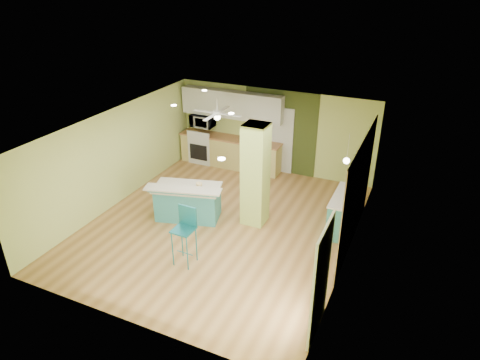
% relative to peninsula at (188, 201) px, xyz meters
% --- Properties ---
extents(floor, '(6.00, 7.00, 0.01)m').
position_rel_peninsula_xyz_m(floor, '(0.92, 0.02, -0.45)').
color(floor, '#9B6836').
rests_on(floor, ground).
extents(ceiling, '(6.00, 7.00, 0.01)m').
position_rel_peninsula_xyz_m(ceiling, '(0.92, 0.02, 2.06)').
color(ceiling, white).
rests_on(ceiling, wall_back).
extents(wall_back, '(6.00, 0.01, 2.50)m').
position_rel_peninsula_xyz_m(wall_back, '(0.92, 3.52, 0.80)').
color(wall_back, '#C6D672').
rests_on(wall_back, floor).
extents(wall_front, '(6.00, 0.01, 2.50)m').
position_rel_peninsula_xyz_m(wall_front, '(0.92, -3.49, 0.80)').
color(wall_front, '#C6D672').
rests_on(wall_front, floor).
extents(wall_left, '(0.01, 7.00, 2.50)m').
position_rel_peninsula_xyz_m(wall_left, '(-2.09, 0.02, 0.80)').
color(wall_left, '#C6D672').
rests_on(wall_left, floor).
extents(wall_right, '(0.01, 7.00, 2.50)m').
position_rel_peninsula_xyz_m(wall_right, '(3.92, 0.02, 0.80)').
color(wall_right, '#C6D672').
rests_on(wall_right, floor).
extents(wood_panel, '(0.02, 3.40, 2.50)m').
position_rel_peninsula_xyz_m(wood_panel, '(3.90, 0.62, 0.80)').
color(wood_panel, '#85694C').
rests_on(wood_panel, floor).
extents(olive_accent, '(2.20, 0.02, 2.50)m').
position_rel_peninsula_xyz_m(olive_accent, '(1.12, 3.51, 0.80)').
color(olive_accent, '#3C481D').
rests_on(olive_accent, floor).
extents(interior_door, '(0.82, 0.05, 2.00)m').
position_rel_peninsula_xyz_m(interior_door, '(1.12, 3.48, 0.55)').
color(interior_door, silver).
rests_on(interior_door, floor).
extents(french_door, '(0.04, 1.08, 2.10)m').
position_rel_peninsula_xyz_m(french_door, '(3.89, -2.28, 0.60)').
color(french_door, white).
rests_on(french_door, floor).
extents(column, '(0.55, 0.55, 2.50)m').
position_rel_peninsula_xyz_m(column, '(1.57, 0.52, 0.80)').
color(column, '#B2CC5E').
rests_on(column, floor).
extents(kitchen_run, '(3.25, 0.63, 0.94)m').
position_rel_peninsula_xyz_m(kitchen_run, '(-0.38, 3.22, 0.02)').
color(kitchen_run, '#CCBB6B').
rests_on(kitchen_run, floor).
extents(stove, '(0.76, 0.66, 1.08)m').
position_rel_peninsula_xyz_m(stove, '(-1.33, 3.21, 0.01)').
color(stove, silver).
rests_on(stove, floor).
extents(upper_cabinets, '(3.20, 0.34, 0.80)m').
position_rel_peninsula_xyz_m(upper_cabinets, '(-0.38, 3.34, 1.50)').
color(upper_cabinets, silver).
rests_on(upper_cabinets, wall_back).
extents(microwave, '(0.70, 0.48, 0.39)m').
position_rel_peninsula_xyz_m(microwave, '(-1.33, 3.22, 0.90)').
color(microwave, white).
rests_on(microwave, wall_back).
extents(ceiling_fan, '(1.41, 1.41, 0.61)m').
position_rel_peninsula_xyz_m(ceiling_fan, '(-0.18, 2.02, 1.63)').
color(ceiling_fan, white).
rests_on(ceiling_fan, ceiling).
extents(pendant_lamp, '(0.14, 0.14, 0.69)m').
position_rel_peninsula_xyz_m(pendant_lamp, '(3.57, 0.77, 1.44)').
color(pendant_lamp, silver).
rests_on(pendant_lamp, ceiling).
extents(wall_decor, '(0.03, 0.90, 0.70)m').
position_rel_peninsula_xyz_m(wall_decor, '(3.88, 0.82, 1.10)').
color(wall_decor, brown).
rests_on(wall_decor, wood_panel).
extents(peninsula, '(1.90, 1.38, 0.97)m').
position_rel_peninsula_xyz_m(peninsula, '(0.00, 0.00, 0.00)').
color(peninsula, teal).
rests_on(peninsula, floor).
extents(bar_stool, '(0.43, 0.43, 1.28)m').
position_rel_peninsula_xyz_m(bar_stool, '(0.89, -1.54, 0.41)').
color(bar_stool, '#1B737D').
rests_on(bar_stool, floor).
extents(side_counter, '(0.59, 1.38, 0.89)m').
position_rel_peninsula_xyz_m(side_counter, '(3.62, 1.06, -0.00)').
color(side_counter, teal).
rests_on(side_counter, floor).
extents(fruit_bowl, '(0.33, 0.33, 0.07)m').
position_rel_peninsula_xyz_m(fruit_bowl, '(0.23, 3.19, 0.53)').
color(fruit_bowl, '#3D2919').
rests_on(fruit_bowl, kitchen_run).
extents(canister, '(0.14, 0.14, 0.17)m').
position_rel_peninsula_xyz_m(canister, '(0.34, 0.02, 0.48)').
color(canister, gold).
rests_on(canister, peninsula).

